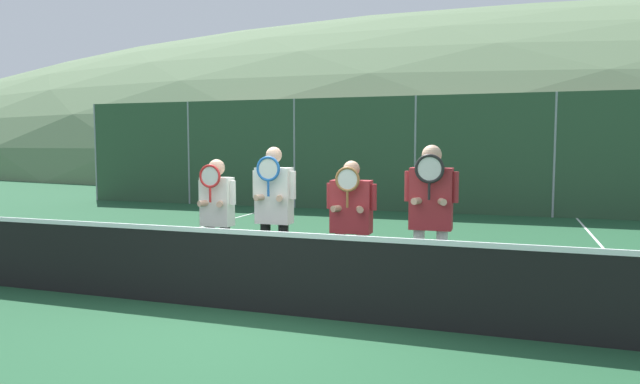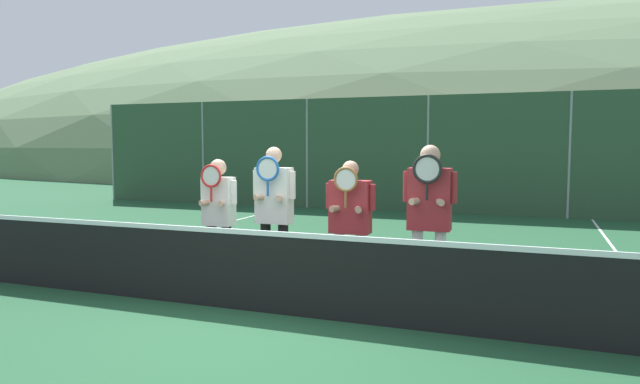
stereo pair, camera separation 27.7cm
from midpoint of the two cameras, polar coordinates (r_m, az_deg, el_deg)
ground_plane at (r=6.52m, az=-6.23°, el=-11.99°), size 120.00×120.00×0.00m
hill_distant at (r=54.68m, az=15.75°, el=2.66°), size 123.66×68.70×24.05m
clubhouse_building at (r=23.04m, az=9.57°, el=4.55°), size 17.83×5.50×3.56m
fence_back at (r=15.88m, az=9.00°, el=3.75°), size 21.40×0.06×3.20m
tennis_net at (r=6.40m, az=-6.27°, el=-7.88°), size 11.10×0.09×1.03m
court_line_left_sideline at (r=11.14m, az=-19.23°, el=-5.15°), size 0.05×16.00×0.01m
court_line_right_sideline at (r=8.99m, az=27.95°, el=-7.81°), size 0.05×16.00×0.01m
player_leftmost at (r=7.63m, az=-11.29°, el=-1.92°), size 0.54×0.34×1.68m
player_center_left at (r=7.18m, az=-5.73°, el=-1.55°), size 0.58×0.34×1.85m
player_center_right at (r=6.89m, az=1.98°, el=-2.53°), size 0.62×0.34×1.68m
player_rightmost at (r=6.64m, az=9.85°, el=-1.76°), size 0.62×0.34×1.87m
car_far_left at (r=19.65m, az=-6.85°, el=1.92°), size 4.04×1.92×1.76m
car_left_of_center at (r=18.18m, az=7.03°, el=1.56°), size 4.21×2.08×1.67m
car_center at (r=18.23m, az=22.62°, el=1.23°), size 4.30×2.00×1.66m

